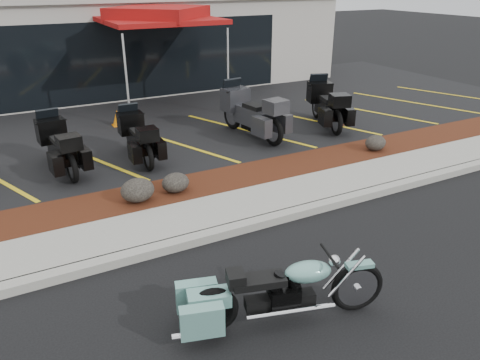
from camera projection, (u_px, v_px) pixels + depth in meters
ground at (292, 248)px, 7.76m from camera, size 90.00×90.00×0.00m
curb at (265, 221)px, 8.46m from camera, size 24.00×0.25×0.15m
sidewalk at (246, 205)px, 9.03m from camera, size 24.00×1.20×0.15m
mulch_bed at (219, 183)px, 10.00m from camera, size 24.00×1.20×0.16m
upper_lot at (143, 120)px, 14.37m from camera, size 26.00×9.60×0.15m
dealership_building at (92, 34)px, 18.66m from camera, size 18.00×8.16×4.00m
boulder_left at (138, 190)px, 8.93m from camera, size 0.65×0.54×0.46m
boulder_mid at (176, 183)px, 9.33m from camera, size 0.56×0.46×0.39m
boulder_right at (376, 143)px, 11.58m from camera, size 0.54×0.45×0.38m
hero_cruiser at (358, 280)px, 6.13m from camera, size 2.82×1.41×0.96m
touring_black_front at (51, 135)px, 10.78m from camera, size 1.04×2.22×1.25m
touring_black_mid at (130, 127)px, 11.44m from camera, size 0.83×2.06×1.19m
touring_grey at (232, 104)px, 13.03m from camera, size 1.28×2.57×1.43m
touring_black_rear at (318, 96)px, 14.04m from camera, size 1.59×2.50×1.36m
traffic_cone at (117, 118)px, 13.52m from camera, size 0.33×0.33×0.47m
popup_canopy at (159, 16)px, 14.30m from camera, size 3.87×3.87×3.14m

